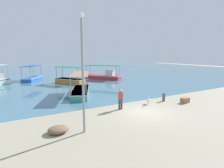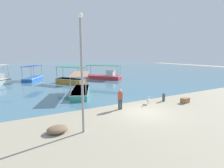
{
  "view_description": "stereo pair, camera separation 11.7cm",
  "coord_description": "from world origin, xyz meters",
  "px_view_note": "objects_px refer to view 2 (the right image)",
  "views": [
    {
      "loc": [
        -8.6,
        -10.24,
        4.51
      ],
      "look_at": [
        0.25,
        5.73,
        1.39
      ],
      "focal_mm": 28.0,
      "sensor_mm": 36.0,
      "label": 1
    },
    {
      "loc": [
        -8.5,
        -10.29,
        4.51
      ],
      "look_at": [
        0.25,
        5.73,
        1.39
      ],
      "focal_mm": 28.0,
      "sensor_mm": 36.0,
      "label": 2
    }
  ],
  "objects_px": {
    "fishing_boat_far_right": "(81,91)",
    "fishing_boat_far_left": "(33,78)",
    "fishing_boat_outer": "(71,80)",
    "net_pile": "(58,129)",
    "lamp_post": "(82,69)",
    "mooring_bollard": "(164,97)",
    "fishing_boat_near_right": "(104,76)",
    "pelican": "(148,100)",
    "cargo_crate": "(185,100)",
    "fisherman_standing": "(120,99)"
  },
  "relations": [
    {
      "from": "fishing_boat_near_right",
      "to": "cargo_crate",
      "type": "xyz_separation_m",
      "value": [
        -0.36,
        -17.94,
        -0.37
      ]
    },
    {
      "from": "fishing_boat_far_left",
      "to": "lamp_post",
      "type": "xyz_separation_m",
      "value": [
        0.81,
        -23.68,
        3.21
      ]
    },
    {
      "from": "fishing_boat_outer",
      "to": "net_pile",
      "type": "height_order",
      "value": "fishing_boat_outer"
    },
    {
      "from": "fishing_boat_far_right",
      "to": "fisherman_standing",
      "type": "height_order",
      "value": "fishing_boat_far_right"
    },
    {
      "from": "net_pile",
      "to": "cargo_crate",
      "type": "xyz_separation_m",
      "value": [
        11.84,
        0.74,
        0.04
      ]
    },
    {
      "from": "fishing_boat_far_right",
      "to": "lamp_post",
      "type": "xyz_separation_m",
      "value": [
        -2.92,
        -9.21,
        3.21
      ]
    },
    {
      "from": "lamp_post",
      "to": "cargo_crate",
      "type": "relative_size",
      "value": 8.39
    },
    {
      "from": "net_pile",
      "to": "lamp_post",
      "type": "bearing_deg",
      "value": -25.41
    },
    {
      "from": "fishing_boat_near_right",
      "to": "fishing_boat_far_right",
      "type": "xyz_separation_m",
      "value": [
        -7.92,
        -10.11,
        -0.12
      ]
    },
    {
      "from": "pelican",
      "to": "mooring_bollard",
      "type": "relative_size",
      "value": 0.99
    },
    {
      "from": "fishing_boat_outer",
      "to": "net_pile",
      "type": "xyz_separation_m",
      "value": [
        -5.44,
        -16.85,
        -0.34
      ]
    },
    {
      "from": "lamp_post",
      "to": "cargo_crate",
      "type": "distance_m",
      "value": 11.13
    },
    {
      "from": "fishing_boat_outer",
      "to": "pelican",
      "type": "relative_size",
      "value": 6.09
    },
    {
      "from": "fishing_boat_far_right",
      "to": "fisherman_standing",
      "type": "relative_size",
      "value": 3.72
    },
    {
      "from": "lamp_post",
      "to": "mooring_bollard",
      "type": "bearing_deg",
      "value": 16.84
    },
    {
      "from": "fishing_boat_far_right",
      "to": "net_pile",
      "type": "relative_size",
      "value": 5.16
    },
    {
      "from": "fisherman_standing",
      "to": "mooring_bollard",
      "type": "bearing_deg",
      "value": 1.15
    },
    {
      "from": "lamp_post",
      "to": "mooring_bollard",
      "type": "relative_size",
      "value": 8.25
    },
    {
      "from": "fishing_boat_near_right",
      "to": "net_pile",
      "type": "xyz_separation_m",
      "value": [
        -12.21,
        -18.68,
        -0.41
      ]
    },
    {
      "from": "fishing_boat_outer",
      "to": "lamp_post",
      "type": "relative_size",
      "value": 0.73
    },
    {
      "from": "fishing_boat_outer",
      "to": "mooring_bollard",
      "type": "xyz_separation_m",
      "value": [
        5.05,
        -14.74,
        -0.11
      ]
    },
    {
      "from": "fishing_boat_far_left",
      "to": "lamp_post",
      "type": "relative_size",
      "value": 0.76
    },
    {
      "from": "fishing_boat_near_right",
      "to": "pelican",
      "type": "height_order",
      "value": "fishing_boat_near_right"
    },
    {
      "from": "pelican",
      "to": "lamp_post",
      "type": "relative_size",
      "value": 0.12
    },
    {
      "from": "lamp_post",
      "to": "fisherman_standing",
      "type": "height_order",
      "value": "lamp_post"
    },
    {
      "from": "fishing_boat_near_right",
      "to": "net_pile",
      "type": "relative_size",
      "value": 5.11
    },
    {
      "from": "pelican",
      "to": "mooring_bollard",
      "type": "bearing_deg",
      "value": 1.83
    },
    {
      "from": "fishing_boat_near_right",
      "to": "cargo_crate",
      "type": "relative_size",
      "value": 7.82
    },
    {
      "from": "fishing_boat_far_right",
      "to": "mooring_bollard",
      "type": "relative_size",
      "value": 7.77
    },
    {
      "from": "fishing_boat_far_left",
      "to": "mooring_bollard",
      "type": "relative_size",
      "value": 6.26
    },
    {
      "from": "pelican",
      "to": "fisherman_standing",
      "type": "xyz_separation_m",
      "value": [
        -3.04,
        -0.04,
        0.53
      ]
    },
    {
      "from": "mooring_bollard",
      "to": "net_pile",
      "type": "xyz_separation_m",
      "value": [
        -10.48,
        -2.12,
        -0.23
      ]
    },
    {
      "from": "fishing_boat_near_right",
      "to": "pelican",
      "type": "xyz_separation_m",
      "value": [
        -3.68,
        -16.63,
        -0.24
      ]
    },
    {
      "from": "fishing_boat_outer",
      "to": "fisherman_standing",
      "type": "bearing_deg",
      "value": -89.81
    },
    {
      "from": "fishing_boat_near_right",
      "to": "mooring_bollard",
      "type": "relative_size",
      "value": 7.69
    },
    {
      "from": "fishing_boat_near_right",
      "to": "net_pile",
      "type": "distance_m",
      "value": 22.32
    },
    {
      "from": "cargo_crate",
      "to": "net_pile",
      "type": "bearing_deg",
      "value": -176.41
    },
    {
      "from": "fishing_boat_near_right",
      "to": "net_pile",
      "type": "bearing_deg",
      "value": -123.16
    },
    {
      "from": "fishing_boat_far_right",
      "to": "fishing_boat_far_left",
      "type": "bearing_deg",
      "value": 104.48
    },
    {
      "from": "lamp_post",
      "to": "pelican",
      "type": "bearing_deg",
      "value": 20.64
    },
    {
      "from": "pelican",
      "to": "net_pile",
      "type": "height_order",
      "value": "pelican"
    },
    {
      "from": "fishing_boat_outer",
      "to": "fishing_boat_far_left",
      "type": "height_order",
      "value": "fishing_boat_outer"
    },
    {
      "from": "net_pile",
      "to": "fishing_boat_far_right",
      "type": "bearing_deg",
      "value": 63.45
    },
    {
      "from": "fishing_boat_outer",
      "to": "fisherman_standing",
      "type": "relative_size",
      "value": 2.88
    },
    {
      "from": "lamp_post",
      "to": "mooring_bollard",
      "type": "distance_m",
      "value": 10.08
    },
    {
      "from": "fishing_boat_far_right",
      "to": "cargo_crate",
      "type": "xyz_separation_m",
      "value": [
        7.56,
        -7.83,
        -0.25
      ]
    },
    {
      "from": "fishing_boat_outer",
      "to": "net_pile",
      "type": "distance_m",
      "value": 17.71
    },
    {
      "from": "lamp_post",
      "to": "net_pile",
      "type": "bearing_deg",
      "value": 154.59
    },
    {
      "from": "fisherman_standing",
      "to": "net_pile",
      "type": "distance_m",
      "value": 5.89
    },
    {
      "from": "fishing_boat_outer",
      "to": "fishing_boat_far_left",
      "type": "bearing_deg",
      "value": 128.33
    }
  ]
}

